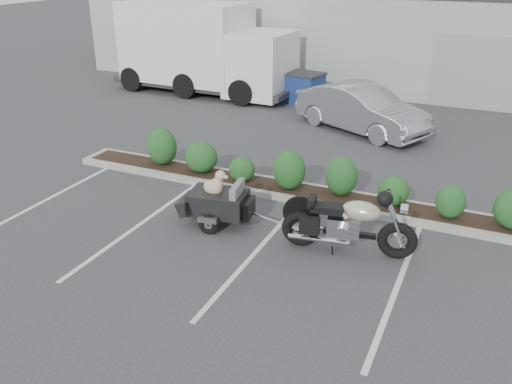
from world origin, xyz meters
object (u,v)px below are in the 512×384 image
at_px(sedan, 361,109).
at_px(delivery_truck, 204,51).
at_px(motorcycle, 348,224).
at_px(dumpster, 300,87).
at_px(pet_trailer, 217,201).

distance_m(sedan, delivery_truck, 7.55).
relative_size(motorcycle, delivery_truck, 0.34).
distance_m(motorcycle, sedan, 7.75).
bearing_deg(sedan, delivery_truck, 95.80).
xyz_separation_m(motorcycle, delivery_truck, (-8.75, 10.10, 1.07)).
relative_size(dumpster, delivery_truck, 0.25).
bearing_deg(dumpster, pet_trailer, -66.72).
height_order(sedan, dumpster, sedan).
bearing_deg(motorcycle, sedan, 93.54).
xyz_separation_m(motorcycle, sedan, (-1.70, 7.56, 0.14)).
distance_m(motorcycle, dumpster, 11.27).
distance_m(motorcycle, delivery_truck, 13.41).
relative_size(sedan, dumpster, 2.31).
bearing_deg(motorcycle, dumpster, 105.66).
distance_m(sedan, dumpster, 4.04).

